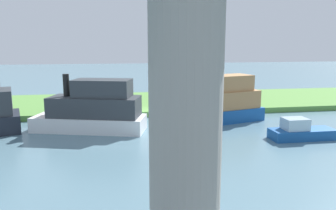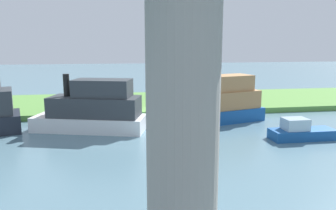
{
  "view_description": "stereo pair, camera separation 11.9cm",
  "coord_description": "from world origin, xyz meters",
  "px_view_note": "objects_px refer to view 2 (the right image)",
  "views": [
    {
      "loc": [
        2.32,
        28.76,
        6.49
      ],
      "look_at": [
        -1.65,
        5.0,
        2.0
      ],
      "focal_mm": 35.65,
      "sensor_mm": 36.0,
      "label": 1
    },
    {
      "loc": [
        2.21,
        28.78,
        6.49
      ],
      "look_at": [
        -1.65,
        5.0,
        2.0
      ],
      "focal_mm": 35.65,
      "sensor_mm": 36.0,
      "label": 2
    }
  ],
  "objects_px": {
    "bridge_pylon": "(183,112)",
    "motorboat_white": "(218,103)",
    "pontoon_yellow": "(93,110)",
    "motorboat_red": "(301,132)",
    "mooring_post": "(130,105)",
    "person_on_bank": "(103,102)"
  },
  "relations": [
    {
      "from": "mooring_post",
      "to": "pontoon_yellow",
      "type": "xyz_separation_m",
      "value": [
        3.0,
        4.42,
        0.55
      ]
    },
    {
      "from": "bridge_pylon",
      "to": "pontoon_yellow",
      "type": "xyz_separation_m",
      "value": [
        3.49,
        -16.12,
        -3.04
      ]
    },
    {
      "from": "mooring_post",
      "to": "motorboat_white",
      "type": "distance_m",
      "value": 7.82
    },
    {
      "from": "bridge_pylon",
      "to": "pontoon_yellow",
      "type": "distance_m",
      "value": 16.77
    },
    {
      "from": "pontoon_yellow",
      "to": "bridge_pylon",
      "type": "bearing_deg",
      "value": 102.23
    },
    {
      "from": "bridge_pylon",
      "to": "mooring_post",
      "type": "xyz_separation_m",
      "value": [
        0.49,
        -20.54,
        -3.59
      ]
    },
    {
      "from": "bridge_pylon",
      "to": "motorboat_white",
      "type": "bearing_deg",
      "value": -110.91
    },
    {
      "from": "mooring_post",
      "to": "motorboat_red",
      "type": "height_order",
      "value": "mooring_post"
    },
    {
      "from": "person_on_bank",
      "to": "mooring_post",
      "type": "distance_m",
      "value": 2.7
    },
    {
      "from": "pontoon_yellow",
      "to": "motorboat_red",
      "type": "height_order",
      "value": "pontoon_yellow"
    },
    {
      "from": "pontoon_yellow",
      "to": "motorboat_red",
      "type": "bearing_deg",
      "value": 161.78
    },
    {
      "from": "mooring_post",
      "to": "motorboat_white",
      "type": "relative_size",
      "value": 0.12
    },
    {
      "from": "motorboat_red",
      "to": "motorboat_white",
      "type": "bearing_deg",
      "value": -56.06
    },
    {
      "from": "bridge_pylon",
      "to": "mooring_post",
      "type": "bearing_deg",
      "value": -88.63
    },
    {
      "from": "bridge_pylon",
      "to": "motorboat_white",
      "type": "relative_size",
      "value": 1.06
    },
    {
      "from": "bridge_pylon",
      "to": "motorboat_red",
      "type": "height_order",
      "value": "bridge_pylon"
    },
    {
      "from": "bridge_pylon",
      "to": "pontoon_yellow",
      "type": "height_order",
      "value": "bridge_pylon"
    },
    {
      "from": "bridge_pylon",
      "to": "motorboat_red",
      "type": "xyz_separation_m",
      "value": [
        -10.64,
        -11.47,
        -4.08
      ]
    },
    {
      "from": "person_on_bank",
      "to": "motorboat_white",
      "type": "distance_m",
      "value": 10.5
    },
    {
      "from": "bridge_pylon",
      "to": "person_on_bank",
      "type": "relative_size",
      "value": 6.63
    },
    {
      "from": "pontoon_yellow",
      "to": "motorboat_red",
      "type": "xyz_separation_m",
      "value": [
        -14.13,
        4.65,
        -1.04
      ]
    },
    {
      "from": "person_on_bank",
      "to": "mooring_post",
      "type": "bearing_deg",
      "value": 155.29
    }
  ]
}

